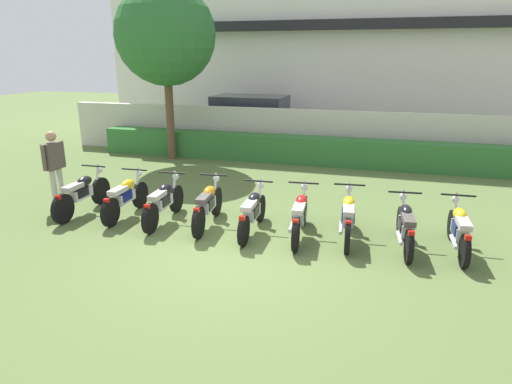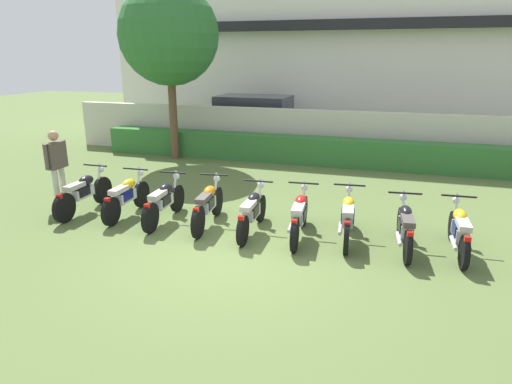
# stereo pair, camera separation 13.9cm
# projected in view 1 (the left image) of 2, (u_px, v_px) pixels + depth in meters

# --- Properties ---
(ground) EXTENTS (60.00, 60.00, 0.00)m
(ground) POSITION_uv_depth(u_px,v_px,m) (232.00, 254.00, 7.96)
(ground) COLOR #566B38
(building) EXTENTS (18.81, 6.50, 8.38)m
(building) POSITION_uv_depth(u_px,v_px,m) (338.00, 35.00, 19.86)
(building) COLOR white
(building) RESTS_ON ground
(compound_wall) EXTENTS (17.87, 0.30, 1.64)m
(compound_wall) POSITION_uv_depth(u_px,v_px,m) (311.00, 135.00, 15.03)
(compound_wall) COLOR beige
(compound_wall) RESTS_ON ground
(hedge_row) EXTENTS (14.30, 0.70, 0.86)m
(hedge_row) POSITION_uv_depth(u_px,v_px,m) (307.00, 150.00, 14.51)
(hedge_row) COLOR #337033
(hedge_row) RESTS_ON ground
(parked_car) EXTENTS (4.55, 2.18, 1.89)m
(parked_car) POSITION_uv_depth(u_px,v_px,m) (254.00, 121.00, 17.21)
(parked_car) COLOR silver
(parked_car) RESTS_ON ground
(tree_near_inspector) EXTENTS (3.17, 3.17, 5.57)m
(tree_near_inspector) POSITION_uv_depth(u_px,v_px,m) (166.00, 35.00, 14.17)
(tree_near_inspector) COLOR brown
(tree_near_inspector) RESTS_ON ground
(motorcycle_in_row_0) EXTENTS (0.60, 1.98, 0.98)m
(motorcycle_in_row_0) POSITION_uv_depth(u_px,v_px,m) (82.00, 193.00, 9.90)
(motorcycle_in_row_0) COLOR black
(motorcycle_in_row_0) RESTS_ON ground
(motorcycle_in_row_1) EXTENTS (0.60, 1.85, 0.96)m
(motorcycle_in_row_1) POSITION_uv_depth(u_px,v_px,m) (125.00, 197.00, 9.70)
(motorcycle_in_row_1) COLOR black
(motorcycle_in_row_1) RESTS_ON ground
(motorcycle_in_row_2) EXTENTS (0.60, 1.92, 0.96)m
(motorcycle_in_row_2) POSITION_uv_depth(u_px,v_px,m) (163.00, 201.00, 9.38)
(motorcycle_in_row_2) COLOR black
(motorcycle_in_row_2) RESTS_ON ground
(motorcycle_in_row_3) EXTENTS (0.60, 1.94, 0.97)m
(motorcycle_in_row_3) POSITION_uv_depth(u_px,v_px,m) (208.00, 205.00, 9.16)
(motorcycle_in_row_3) COLOR black
(motorcycle_in_row_3) RESTS_ON ground
(motorcycle_in_row_4) EXTENTS (0.60, 1.88, 0.94)m
(motorcycle_in_row_4) POSITION_uv_depth(u_px,v_px,m) (252.00, 211.00, 8.83)
(motorcycle_in_row_4) COLOR black
(motorcycle_in_row_4) RESTS_ON ground
(motorcycle_in_row_5) EXTENTS (0.60, 1.94, 0.97)m
(motorcycle_in_row_5) POSITION_uv_depth(u_px,v_px,m) (300.00, 215.00, 8.60)
(motorcycle_in_row_5) COLOR black
(motorcycle_in_row_5) RESTS_ON ground
(motorcycle_in_row_6) EXTENTS (0.60, 1.89, 0.97)m
(motorcycle_in_row_6) POSITION_uv_depth(u_px,v_px,m) (348.00, 217.00, 8.49)
(motorcycle_in_row_6) COLOR black
(motorcycle_in_row_6) RESTS_ON ground
(motorcycle_in_row_7) EXTENTS (0.60, 1.79, 0.95)m
(motorcycle_in_row_7) POSITION_uv_depth(u_px,v_px,m) (405.00, 226.00, 8.09)
(motorcycle_in_row_7) COLOR black
(motorcycle_in_row_7) RESTS_ON ground
(motorcycle_in_row_8) EXTENTS (0.60, 1.81, 0.94)m
(motorcycle_in_row_8) POSITION_uv_depth(u_px,v_px,m) (459.00, 229.00, 7.94)
(motorcycle_in_row_8) COLOR black
(motorcycle_in_row_8) RESTS_ON ground
(inspector_person) EXTENTS (0.23, 0.69, 1.73)m
(inspector_person) POSITION_uv_depth(u_px,v_px,m) (54.00, 161.00, 10.33)
(inspector_person) COLOR beige
(inspector_person) RESTS_ON ground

